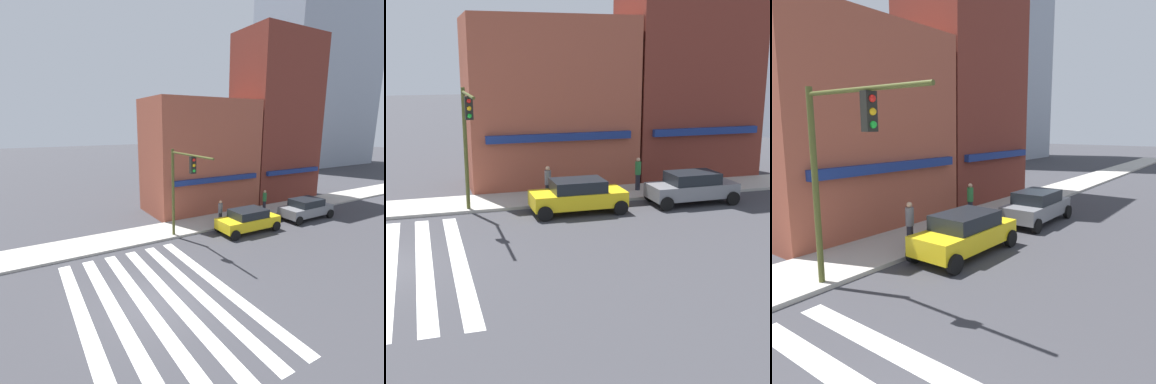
% 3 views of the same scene
% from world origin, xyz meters
% --- Properties ---
extents(storefront_row, '(17.22, 5.30, 15.51)m').
position_xyz_m(storefront_row, '(14.18, 11.50, 6.45)').
color(storefront_row, '#9E4C38').
rests_on(storefront_row, ground_plane).
extents(traffic_signal, '(0.32, 4.61, 5.78)m').
position_xyz_m(traffic_signal, '(3.95, 5.31, 3.97)').
color(traffic_signal, '#474C1E').
rests_on(traffic_signal, ground_plane).
extents(sedan_yellow, '(4.42, 2.02, 1.59)m').
position_xyz_m(sedan_yellow, '(8.84, 4.70, 0.84)').
color(sedan_yellow, yellow).
rests_on(sedan_yellow, ground_plane).
extents(sedan_grey, '(4.42, 2.02, 1.59)m').
position_xyz_m(sedan_grey, '(14.75, 4.70, 0.84)').
color(sedan_grey, slate).
rests_on(sedan_grey, ground_plane).
extents(pedestrian_grey_coat, '(0.32, 0.32, 1.77)m').
position_xyz_m(pedestrian_grey_coat, '(7.87, 6.62, 1.07)').
color(pedestrian_grey_coat, '#23232D').
rests_on(pedestrian_grey_coat, sidewalk_left).
extents(pedestrian_green_top, '(0.32, 0.32, 1.77)m').
position_xyz_m(pedestrian_green_top, '(13.06, 7.55, 1.07)').
color(pedestrian_green_top, '#23232D').
rests_on(pedestrian_green_top, sidewalk_left).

